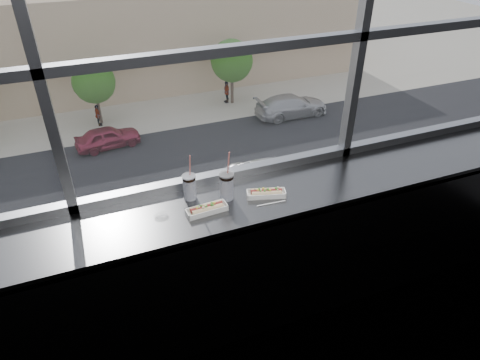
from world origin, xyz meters
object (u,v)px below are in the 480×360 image
object	(u,v)px
loose_straw	(271,203)
pedestrian_d	(227,90)
soda_cup_right	(227,185)
pedestrian_b	(97,113)
car_far_c	(292,102)
car_near_d	(273,169)
car_far_b	(107,134)
wrapper	(161,215)
hotdog_tray_left	(207,209)
car_near_c	(135,199)
soda_cup_left	(189,186)
tree_center	(94,82)
hotdog_tray_right	(266,193)
tree_right	(232,61)

from	to	relation	value
loose_straw	pedestrian_d	distance (m)	32.25
soda_cup_right	pedestrian_b	distance (m)	30.00
car_far_c	soda_cup_right	bearing A→B (deg)	149.63
car_near_d	pedestrian_d	xyz separation A→B (m)	(1.66, 12.25, 0.06)
loose_straw	car_far_b	bearing A→B (deg)	93.67
car_far_c	pedestrian_b	size ratio (longest dim) A/B	3.38
wrapper	soda_cup_right	bearing A→B (deg)	5.29
soda_cup_right	pedestrian_d	distance (m)	32.21
hotdog_tray_left	car_far_c	world-z (taller)	hotdog_tray_left
soda_cup_right	car_near_c	world-z (taller)	soda_cup_right
loose_straw	soda_cup_left	bearing A→B (deg)	155.28
loose_straw	tree_center	size ratio (longest dim) A/B	0.04
soda_cup_right	pedestrian_d	bearing A→B (deg)	70.37
hotdog_tray_left	soda_cup_left	world-z (taller)	soda_cup_left
tree_center	hotdog_tray_right	bearing A→B (deg)	-89.99
tree_right	car_near_d	bearing A→B (deg)	-99.65
loose_straw	car_near_c	distance (m)	19.80
car_far_b	pedestrian_b	size ratio (longest dim) A/B	2.96
car_far_b	hotdog_tray_right	bearing A→B (deg)	172.50
loose_straw	car_far_b	size ratio (longest dim) A/B	0.04
car_far_b	car_near_d	bearing A→B (deg)	-141.71
soda_cup_right	hotdog_tray_right	bearing A→B (deg)	-17.01
hotdog_tray_left	car_far_b	world-z (taller)	hotdog_tray_left
tree_right	hotdog_tray_right	bearing A→B (deg)	-109.97
soda_cup_left	tree_right	world-z (taller)	soda_cup_left
wrapper	car_near_d	xyz separation A→B (m)	(8.94, 16.27, -11.07)
hotdog_tray_right	tree_right	xyz separation A→B (m)	(10.29, 28.31, -8.66)
wrapper	hotdog_tray_left	bearing A→B (deg)	-11.76
soda_cup_left	car_near_c	world-z (taller)	soda_cup_left
hotdog_tray_right	car_near_c	distance (m)	19.73
hotdog_tray_left	pedestrian_d	bearing A→B (deg)	66.55
car_near_c	car_far_c	distance (m)	15.34
car_far_b	car_near_d	size ratio (longest dim) A/B	0.96
loose_straw	car_near_d	distance (m)	21.43
hotdog_tray_right	car_near_c	world-z (taller)	hotdog_tray_right
hotdog_tray_left	pedestrian_b	xyz separation A→B (m)	(0.24, 27.92, -11.13)
car_near_d	tree_center	world-z (taller)	tree_center
soda_cup_left	car_far_c	world-z (taller)	soda_cup_left
car_far_c	hotdog_tray_left	bearing A→B (deg)	149.43
car_far_c	car_far_b	bearing A→B (deg)	89.29
car_near_c	pedestrian_b	distance (m)	11.61
hotdog_tray_left	tree_center	bearing A→B (deg)	85.58
hotdog_tray_right	loose_straw	world-z (taller)	hotdog_tray_right
hotdog_tray_right	pedestrian_d	bearing A→B (deg)	87.18
hotdog_tray_left	wrapper	distance (m)	0.28
soda_cup_left	tree_center	bearing A→B (deg)	89.04
hotdog_tray_right	wrapper	bearing A→B (deg)	-166.55
wrapper	car_near_d	bearing A→B (deg)	61.20
wrapper	soda_cup_left	bearing A→B (deg)	30.09
loose_straw	tree_right	bearing A→B (deg)	73.91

